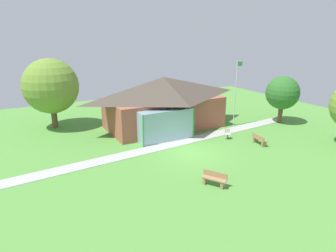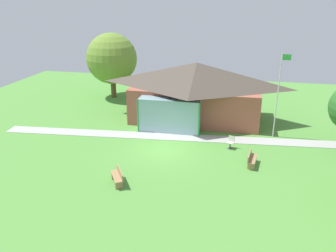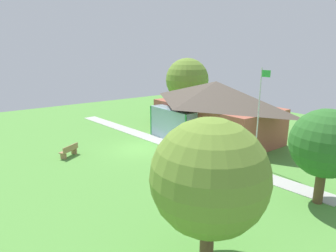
{
  "view_description": "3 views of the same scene",
  "coord_description": "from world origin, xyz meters",
  "px_view_note": "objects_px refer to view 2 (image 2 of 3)",
  "views": [
    {
      "loc": [
        -11.55,
        -17.41,
        8.55
      ],
      "look_at": [
        -0.55,
        2.82,
        1.43
      ],
      "focal_mm": 32.01,
      "sensor_mm": 36.0,
      "label": 1
    },
    {
      "loc": [
        4.6,
        -20.51,
        9.82
      ],
      "look_at": [
        -0.04,
        1.19,
        1.31
      ],
      "focal_mm": 36.42,
      "sensor_mm": 36.0,
      "label": 2
    },
    {
      "loc": [
        17.69,
        -10.88,
        7.1
      ],
      "look_at": [
        0.1,
        2.58,
        1.41
      ],
      "focal_mm": 30.73,
      "sensor_mm": 36.0,
      "label": 3
    }
  ],
  "objects_px": {
    "bench_mid_right": "(252,159)",
    "patio_chair_lawn_spare": "(231,143)",
    "flagpole": "(278,92)",
    "pavilion": "(195,91)",
    "bench_front_center": "(118,177)",
    "tree_behind_pavilion_left": "(112,59)"
  },
  "relations": [
    {
      "from": "flagpole",
      "to": "bench_front_center",
      "type": "height_order",
      "value": "flagpole"
    },
    {
      "from": "pavilion",
      "to": "flagpole",
      "type": "xyz_separation_m",
      "value": [
        6.3,
        -2.63,
        0.93
      ]
    },
    {
      "from": "flagpole",
      "to": "bench_mid_right",
      "type": "height_order",
      "value": "flagpole"
    },
    {
      "from": "bench_mid_right",
      "to": "bench_front_center",
      "type": "height_order",
      "value": "same"
    },
    {
      "from": "pavilion",
      "to": "bench_mid_right",
      "type": "relative_size",
      "value": 7.33
    },
    {
      "from": "bench_mid_right",
      "to": "patio_chair_lawn_spare",
      "type": "relative_size",
      "value": 1.8
    },
    {
      "from": "flagpole",
      "to": "bench_mid_right",
      "type": "relative_size",
      "value": 4.03
    },
    {
      "from": "pavilion",
      "to": "tree_behind_pavilion_left",
      "type": "height_order",
      "value": "tree_behind_pavilion_left"
    },
    {
      "from": "flagpole",
      "to": "pavilion",
      "type": "bearing_deg",
      "value": 157.32
    },
    {
      "from": "bench_front_center",
      "to": "tree_behind_pavilion_left",
      "type": "distance_m",
      "value": 17.96
    },
    {
      "from": "bench_front_center",
      "to": "patio_chair_lawn_spare",
      "type": "xyz_separation_m",
      "value": [
        5.96,
        6.07,
        0.01
      ]
    },
    {
      "from": "patio_chair_lawn_spare",
      "to": "tree_behind_pavilion_left",
      "type": "bearing_deg",
      "value": -19.35
    },
    {
      "from": "flagpole",
      "to": "patio_chair_lawn_spare",
      "type": "relative_size",
      "value": 7.25
    },
    {
      "from": "bench_mid_right",
      "to": "bench_front_center",
      "type": "bearing_deg",
      "value": -54.75
    },
    {
      "from": "bench_mid_right",
      "to": "patio_chair_lawn_spare",
      "type": "distance_m",
      "value": 2.66
    },
    {
      "from": "bench_mid_right",
      "to": "patio_chair_lawn_spare",
      "type": "bearing_deg",
      "value": -141.34
    },
    {
      "from": "pavilion",
      "to": "patio_chair_lawn_spare",
      "type": "distance_m",
      "value": 6.65
    },
    {
      "from": "pavilion",
      "to": "patio_chair_lawn_spare",
      "type": "bearing_deg",
      "value": -58.89
    },
    {
      "from": "flagpole",
      "to": "bench_front_center",
      "type": "distance_m",
      "value": 12.97
    },
    {
      "from": "pavilion",
      "to": "patio_chair_lawn_spare",
      "type": "height_order",
      "value": "pavilion"
    },
    {
      "from": "patio_chair_lawn_spare",
      "to": "tree_behind_pavilion_left",
      "type": "height_order",
      "value": "tree_behind_pavilion_left"
    },
    {
      "from": "pavilion",
      "to": "flagpole",
      "type": "bearing_deg",
      "value": -22.68
    }
  ]
}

